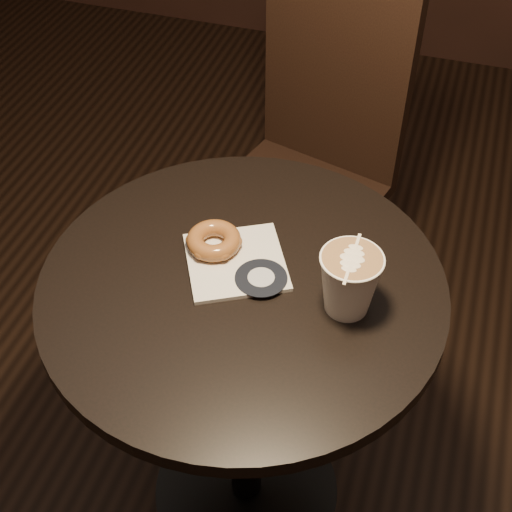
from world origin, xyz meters
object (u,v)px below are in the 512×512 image
object	(u,v)px
pastry_bag	(236,262)
doughnut	(214,240)
chair	(315,147)
cafe_table	(244,352)
latte_cup	(349,283)

from	to	relation	value
pastry_bag	doughnut	size ratio (longest dim) A/B	1.72
chair	doughnut	xyz separation A→B (m)	(-0.04, -0.62, 0.22)
pastry_bag	doughnut	xyz separation A→B (m)	(-0.05, 0.02, 0.02)
doughnut	pastry_bag	bearing A→B (deg)	-23.32
chair	pastry_bag	bearing A→B (deg)	-73.73
pastry_bag	cafe_table	bearing A→B (deg)	-84.69
doughnut	latte_cup	xyz separation A→B (m)	(0.25, -0.06, 0.03)
cafe_table	pastry_bag	world-z (taller)	pastry_bag
latte_cup	chair	bearing A→B (deg)	107.52
cafe_table	pastry_bag	xyz separation A→B (m)	(-0.02, 0.04, 0.20)
cafe_table	chair	bearing A→B (deg)	92.86
cafe_table	chair	size ratio (longest dim) A/B	0.76
cafe_table	latte_cup	distance (m)	0.31
chair	pastry_bag	size ratio (longest dim) A/B	5.91
chair	pastry_bag	distance (m)	0.67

